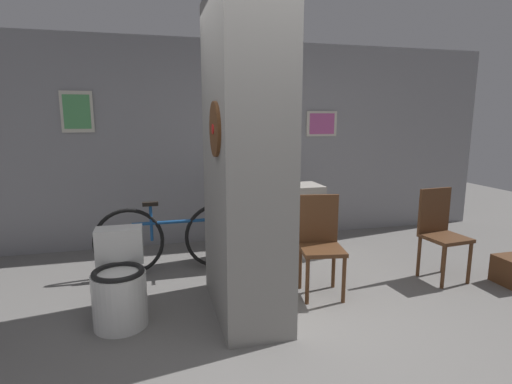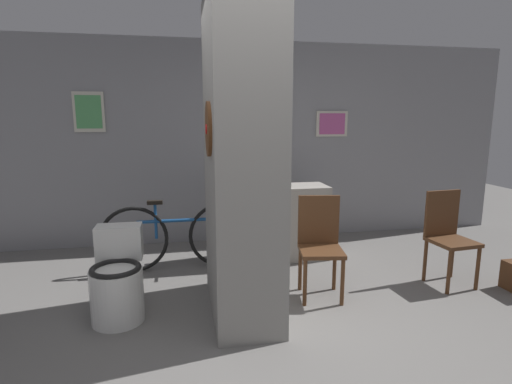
{
  "view_description": "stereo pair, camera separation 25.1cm",
  "coord_description": "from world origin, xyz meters",
  "views": [
    {
      "loc": [
        -0.77,
        -2.55,
        1.63
      ],
      "look_at": [
        0.15,
        0.98,
        0.95
      ],
      "focal_mm": 28.0,
      "sensor_mm": 36.0,
      "label": 1
    },
    {
      "loc": [
        -0.53,
        -2.61,
        1.63
      ],
      "look_at": [
        0.15,
        0.98,
        0.95
      ],
      "focal_mm": 28.0,
      "sensor_mm": 36.0,
      "label": 2
    }
  ],
  "objects": [
    {
      "name": "ground_plane",
      "position": [
        0.0,
        0.0,
        0.0
      ],
      "size": [
        14.0,
        14.0,
        0.0
      ],
      "primitive_type": "plane",
      "color": "slate"
    },
    {
      "name": "wall_back",
      "position": [
        0.0,
        2.63,
        1.3
      ],
      "size": [
        8.0,
        0.09,
        2.6
      ],
      "color": "gray",
      "rests_on": "ground_plane"
    },
    {
      "name": "pillar_center",
      "position": [
        -0.05,
        0.58,
        1.3
      ],
      "size": [
        0.55,
        1.17,
        2.6
      ],
      "color": "gray",
      "rests_on": "ground_plane"
    },
    {
      "name": "counter_shelf",
      "position": [
        0.47,
        1.77,
        0.43
      ],
      "size": [
        1.32,
        0.44,
        0.86
      ],
      "color": "gray",
      "rests_on": "ground_plane"
    },
    {
      "name": "toilet",
      "position": [
        -1.07,
        0.62,
        0.31
      ],
      "size": [
        0.42,
        0.58,
        0.73
      ],
      "color": "white",
      "rests_on": "ground_plane"
    },
    {
      "name": "chair_near_pillar",
      "position": [
        0.7,
        0.74,
        0.51
      ],
      "size": [
        0.44,
        0.44,
        0.92
      ],
      "rotation": [
        0.0,
        0.0,
        -0.17
      ],
      "color": "#4C2D19",
      "rests_on": "ground_plane"
    },
    {
      "name": "chair_by_doorway",
      "position": [
        2.04,
        0.76,
        0.51
      ],
      "size": [
        0.42,
        0.42,
        0.92
      ],
      "rotation": [
        0.0,
        0.0,
        0.09
      ],
      "color": "#4C2D19",
      "rests_on": "ground_plane"
    },
    {
      "name": "bicycle",
      "position": [
        -0.58,
        1.62,
        0.37
      ],
      "size": [
        1.65,
        0.42,
        0.77
      ],
      "color": "black",
      "rests_on": "ground_plane"
    },
    {
      "name": "bottle_tall",
      "position": [
        0.37,
        1.73,
        0.96
      ],
      "size": [
        0.06,
        0.06,
        0.27
      ],
      "color": "silver",
      "rests_on": "counter_shelf"
    },
    {
      "name": "bottle_short",
      "position": [
        0.26,
        1.75,
        0.93
      ],
      "size": [
        0.08,
        0.08,
        0.2
      ],
      "color": "#19598C",
      "rests_on": "counter_shelf"
    }
  ]
}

